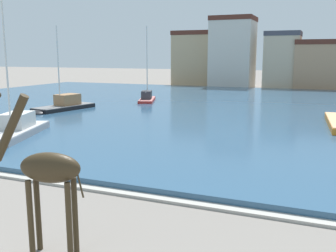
{
  "coord_description": "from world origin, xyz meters",
  "views": [
    {
      "loc": [
        7.44,
        -4.88,
        5.7
      ],
      "look_at": [
        0.24,
        12.81,
        2.2
      ],
      "focal_mm": 41.22,
      "sensor_mm": 36.0,
      "label": 1
    }
  ],
  "objects_px": {
    "giraffe_statue": "(45,171)",
    "sailboat_grey": "(12,134)",
    "sailboat_black": "(61,108)",
    "sailboat_red": "(147,99)"
  },
  "relations": [
    {
      "from": "giraffe_statue",
      "to": "sailboat_black",
      "type": "distance_m",
      "value": 28.56
    },
    {
      "from": "sailboat_red",
      "to": "sailboat_black",
      "type": "bearing_deg",
      "value": -113.31
    },
    {
      "from": "giraffe_statue",
      "to": "sailboat_grey",
      "type": "xyz_separation_m",
      "value": [
        -11.88,
        10.88,
        -1.9
      ]
    },
    {
      "from": "giraffe_statue",
      "to": "sailboat_grey",
      "type": "height_order",
      "value": "sailboat_grey"
    },
    {
      "from": "giraffe_statue",
      "to": "sailboat_red",
      "type": "bearing_deg",
      "value": 110.61
    },
    {
      "from": "sailboat_grey",
      "to": "sailboat_red",
      "type": "bearing_deg",
      "value": 91.68
    },
    {
      "from": "sailboat_black",
      "to": "sailboat_grey",
      "type": "height_order",
      "value": "sailboat_grey"
    },
    {
      "from": "sailboat_black",
      "to": "sailboat_red",
      "type": "distance_m",
      "value": 11.46
    },
    {
      "from": "sailboat_red",
      "to": "sailboat_grey",
      "type": "distance_m",
      "value": 22.46
    },
    {
      "from": "sailboat_grey",
      "to": "sailboat_black",
      "type": "bearing_deg",
      "value": 113.51
    }
  ]
}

